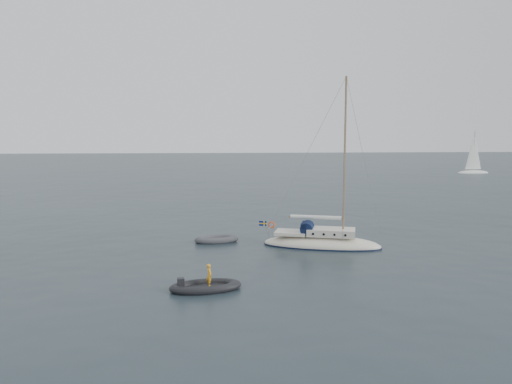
{
  "coord_description": "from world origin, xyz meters",
  "views": [
    {
      "loc": [
        -4.86,
        -32.13,
        7.86
      ],
      "look_at": [
        -2.38,
        0.0,
        3.92
      ],
      "focal_mm": 35.0,
      "sensor_mm": 36.0,
      "label": 1
    }
  ],
  "objects": [
    {
      "name": "ground",
      "position": [
        0.0,
        0.0,
        0.0
      ],
      "size": [
        300.0,
        300.0,
        0.0
      ],
      "primitive_type": "plane",
      "color": "black",
      "rests_on": "ground"
    },
    {
      "name": "distant_yacht_b",
      "position": [
        42.9,
        57.73,
        3.6
      ],
      "size": [
        6.35,
        3.39,
        8.41
      ],
      "rotation": [
        0.0,
        0.0,
        0.14
      ],
      "color": "silver",
      "rests_on": "ground"
    },
    {
      "name": "dinghy",
      "position": [
        -4.99,
        2.8,
        0.2
      ],
      "size": [
        3.15,
        1.42,
        0.45
      ],
      "rotation": [
        0.0,
        0.0,
        0.17
      ],
      "color": "#46474B",
      "rests_on": "ground"
    },
    {
      "name": "sailboat",
      "position": [
        2.2,
        0.82,
        0.91
      ],
      "size": [
        8.4,
        2.52,
        11.96
      ],
      "rotation": [
        0.0,
        0.0,
        -0.28
      ],
      "color": "beige",
      "rests_on": "ground"
    },
    {
      "name": "rib",
      "position": [
        -5.53,
        -8.0,
        0.21
      ],
      "size": [
        3.63,
        1.65,
        1.34
      ],
      "rotation": [
        0.0,
        0.0,
        0.18
      ],
      "color": "black",
      "rests_on": "ground"
    }
  ]
}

